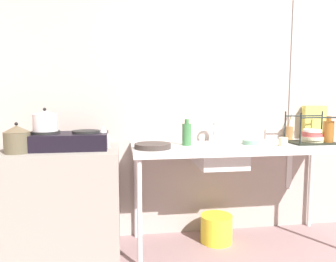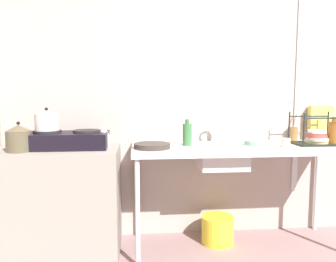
# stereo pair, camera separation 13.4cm
# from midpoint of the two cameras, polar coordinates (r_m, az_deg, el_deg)

# --- Properties ---
(wall_back) EXTENTS (5.27, 0.10, 2.45)m
(wall_back) POSITION_cam_midpoint_polar(r_m,az_deg,el_deg) (3.00, 17.80, 6.13)
(wall_back) COLOR #AA9B94
(wall_back) RESTS_ON ground
(wall_metal_strip) EXTENTS (0.05, 0.01, 1.96)m
(wall_metal_strip) POSITION_cam_midpoint_polar(r_m,az_deg,el_deg) (3.08, 23.48, 8.19)
(wall_metal_strip) COLOR silver
(counter_concrete) EXTENTS (0.90, 0.59, 0.83)m
(counter_concrete) POSITION_cam_midpoint_polar(r_m,az_deg,el_deg) (2.60, -17.40, -12.01)
(counter_concrete) COLOR gray
(counter_concrete) RESTS_ON ground
(counter_sink) EXTENTS (1.70, 0.59, 0.83)m
(counter_sink) POSITION_cam_midpoint_polar(r_m,az_deg,el_deg) (2.61, 14.14, -3.80)
(counter_sink) COLOR silver
(counter_sink) RESTS_ON ground
(stove) EXTENTS (0.60, 0.33, 0.13)m
(stove) POSITION_cam_midpoint_polar(r_m,az_deg,el_deg) (2.48, -16.11, -1.53)
(stove) COLOR black
(stove) RESTS_ON counter_concrete
(pot_on_left_burner) EXTENTS (0.18, 0.18, 0.17)m
(pot_on_left_burner) POSITION_cam_midpoint_polar(r_m,az_deg,el_deg) (2.50, -19.46, 1.79)
(pot_on_left_burner) COLOR silver
(pot_on_left_burner) RESTS_ON stove
(pot_beside_stove) EXTENTS (0.18, 0.18, 0.21)m
(pot_beside_stove) POSITION_cam_midpoint_polar(r_m,az_deg,el_deg) (2.43, -23.73, -1.18)
(pot_beside_stove) COLOR brown
(pot_beside_stove) RESTS_ON counter_concrete
(percolator) EXTENTS (0.09, 0.09, 0.17)m
(percolator) POSITION_cam_midpoint_polar(r_m,az_deg,el_deg) (2.47, -9.89, -0.95)
(percolator) COLOR silver
(percolator) RESTS_ON counter_concrete
(sink_basin) EXTENTS (0.36, 0.38, 0.17)m
(sink_basin) POSITION_cam_midpoint_polar(r_m,az_deg,el_deg) (2.55, 10.87, -4.50)
(sink_basin) COLOR silver
(sink_basin) RESTS_ON counter_sink
(faucet) EXTENTS (0.12, 0.07, 0.22)m
(faucet) POSITION_cam_midpoint_polar(r_m,az_deg,el_deg) (2.70, 10.24, 0.93)
(faucet) COLOR silver
(faucet) RESTS_ON counter_sink
(frying_pan) EXTENTS (0.27, 0.27, 0.04)m
(frying_pan) POSITION_cam_midpoint_polar(r_m,az_deg,el_deg) (2.38, -1.26, -2.66)
(frying_pan) COLOR #372E2B
(frying_pan) RESTS_ON counter_sink
(dish_rack) EXTENTS (0.36, 0.26, 0.26)m
(dish_rack) POSITION_cam_midpoint_polar(r_m,az_deg,el_deg) (2.87, 26.25, -1.11)
(dish_rack) COLOR black
(dish_rack) RESTS_ON counter_sink
(cup_by_rack) EXTENTS (0.07, 0.07, 0.07)m
(cup_by_rack) POSITION_cam_midpoint_polar(r_m,az_deg,el_deg) (2.62, 21.68, -1.96)
(cup_by_rack) COLOR beige
(cup_by_rack) RESTS_ON counter_sink
(small_bowl_on_drainboard) EXTENTS (0.14, 0.14, 0.04)m
(small_bowl_on_drainboard) POSITION_cam_midpoint_polar(r_m,az_deg,el_deg) (2.65, 16.32, -2.03)
(small_bowl_on_drainboard) COLOR gray
(small_bowl_on_drainboard) RESTS_ON counter_sink
(bottle_by_sink) EXTENTS (0.07, 0.07, 0.21)m
(bottle_by_sink) POSITION_cam_midpoint_polar(r_m,az_deg,el_deg) (2.52, 4.98, -0.56)
(bottle_by_sink) COLOR #366A3C
(bottle_by_sink) RESTS_ON counter_sink
(bottle_by_rack) EXTENTS (0.08, 0.08, 0.23)m
(bottle_by_rack) POSITION_cam_midpoint_polar(r_m,az_deg,el_deg) (2.89, 28.71, -0.28)
(bottle_by_rack) COLOR brown
(bottle_by_rack) RESTS_ON counter_sink
(cereal_box) EXTENTS (0.20, 0.09, 0.30)m
(cereal_box) POSITION_cam_midpoint_polar(r_m,az_deg,el_deg) (3.14, 26.68, 1.25)
(cereal_box) COLOR #D4C755
(cereal_box) RESTS_ON counter_sink
(utensil_jar) EXTENTS (0.08, 0.07, 0.23)m
(utensil_jar) POSITION_cam_midpoint_polar(r_m,az_deg,el_deg) (3.03, 22.73, -0.43)
(utensil_jar) COLOR olive
(utensil_jar) RESTS_ON counter_sink
(bucket_on_floor) EXTENTS (0.26, 0.26, 0.23)m
(bucket_on_floor) POSITION_cam_midpoint_polar(r_m,az_deg,el_deg) (2.81, 10.27, -17.00)
(bucket_on_floor) COLOR yellow
(bucket_on_floor) RESTS_ON ground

